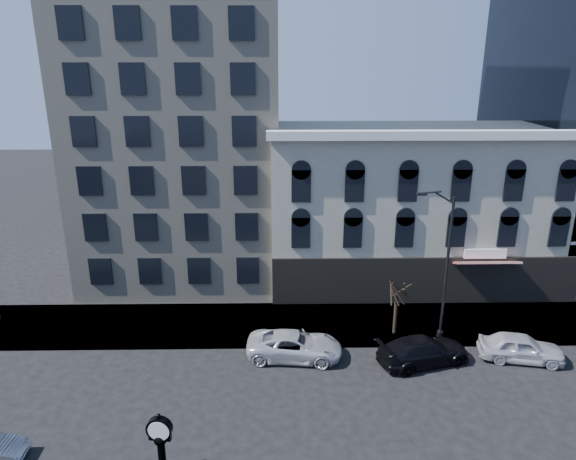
{
  "coord_description": "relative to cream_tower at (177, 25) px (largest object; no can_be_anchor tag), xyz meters",
  "views": [
    {
      "loc": [
        1.54,
        -22.6,
        16.8
      ],
      "look_at": [
        2.0,
        4.0,
        8.0
      ],
      "focal_mm": 32.0,
      "sensor_mm": 36.0,
      "label": 1
    }
  ],
  "objects": [
    {
      "name": "ground",
      "position": [
        6.11,
        -18.88,
        -19.32
      ],
      "size": [
        160.0,
        160.0,
        0.0
      ],
      "primitive_type": "plane",
      "color": "black",
      "rests_on": "ground"
    },
    {
      "name": "sidewalk_far",
      "position": [
        6.11,
        -10.88,
        -19.26
      ],
      "size": [
        160.0,
        6.0,
        0.12
      ],
      "primitive_type": "cube",
      "color": "gray",
      "rests_on": "ground"
    },
    {
      "name": "cream_tower",
      "position": [
        0.0,
        0.0,
        0.0
      ],
      "size": [
        15.9,
        15.4,
        42.5
      ],
      "color": "#B8AD94",
      "rests_on": "ground"
    },
    {
      "name": "victorian_row",
      "position": [
        18.11,
        -2.99,
        -13.32
      ],
      "size": [
        22.6,
        11.19,
        12.5
      ],
      "color": "#B4AF94",
      "rests_on": "ground"
    },
    {
      "name": "street_lamp_far",
      "position": [
        17.07,
        -12.87,
        -11.86
      ],
      "size": [
        2.52,
        0.38,
        9.73
      ],
      "rotation": [
        0.0,
        0.0,
        3.12
      ],
      "color": "black",
      "rests_on": "sidewalk_far"
    },
    {
      "name": "bare_tree_far",
      "position": [
        15.01,
        -12.28,
        -15.86
      ],
      "size": [
        2.58,
        2.58,
        4.43
      ],
      "color": "black",
      "rests_on": "sidewalk_far"
    },
    {
      "name": "car_far_a",
      "position": [
        8.51,
        -14.86,
        -18.54
      ],
      "size": [
        5.83,
        3.1,
        1.56
      ],
      "primitive_type": "imported",
      "rotation": [
        0.0,
        0.0,
        1.48
      ],
      "color": "silver",
      "rests_on": "ground"
    },
    {
      "name": "car_far_b",
      "position": [
        15.98,
        -15.57,
        -18.52
      ],
      "size": [
        5.9,
        3.69,
        1.6
      ],
      "primitive_type": "imported",
      "rotation": [
        0.0,
        0.0,
        1.85
      ],
      "color": "black",
      "rests_on": "ground"
    },
    {
      "name": "car_far_c",
      "position": [
        21.79,
        -15.35,
        -18.51
      ],
      "size": [
        5.05,
        2.8,
        1.63
      ],
      "primitive_type": "imported",
      "rotation": [
        0.0,
        0.0,
        1.38
      ],
      "color": "silver",
      "rests_on": "ground"
    }
  ]
}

